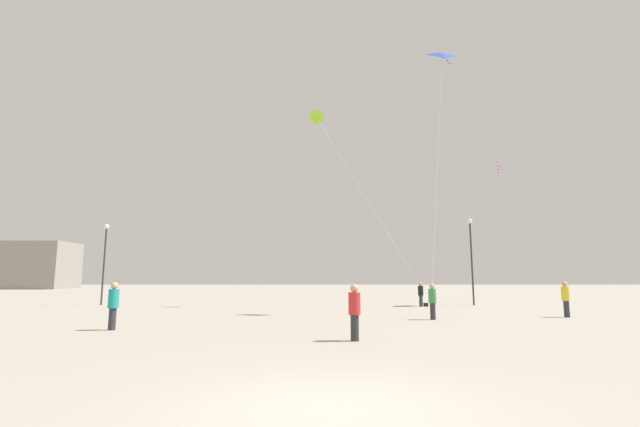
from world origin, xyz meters
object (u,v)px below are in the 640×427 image
Objects in this scene: person_in_red at (355,310)px; kite_cobalt_delta at (442,59)px; person_in_black at (421,293)px; kite_magenta_delta at (497,165)px; building_left_hall at (36,266)px; person_in_yellow at (566,298)px; lamppost_east at (105,251)px; lamppost_west at (471,248)px; kite_lime_diamond at (318,119)px; person_in_teal at (113,304)px; handbag_beside_flyer at (426,305)px; person_in_green at (432,300)px.

kite_cobalt_delta reaches higher than person_in_red.
kite_magenta_delta is at bearing -60.84° from person_in_black.
person_in_yellow is at bearing -44.30° from building_left_hall.
lamppost_east is 26.74m from lamppost_west.
kite_cobalt_delta is at bearing -43.80° from kite_lime_diamond.
person_in_teal is 5.39× the size of handbag_beside_flyer.
person_in_black is at bearing -164.05° from handbag_beside_flyer.
kite_magenta_delta is 0.74× the size of kite_lime_diamond.
lamppost_east is (-22.79, 8.74, -10.57)m from kite_cobalt_delta.
person_in_yellow is at bearing -127.77° from person_in_black.
kite_cobalt_delta is 13.74m from lamppost_west.
kite_magenta_delta is at bearing -16.81° from lamppost_west.
person_in_black is 0.12× the size of building_left_hall.
person_in_green is 0.13× the size of kite_lime_diamond.
person_in_red is (-4.19, -7.03, 0.02)m from person_in_green.
person_in_red is 92.52m from building_left_hall.
person_in_red is 21.17m from kite_lime_diamond.
person_in_red reaches higher than person_in_green.
person_in_green is 5.12× the size of handbag_beside_flyer.
person_in_red is at bearing -48.60° from lamppost_east.
lamppost_west reaches higher than lamppost_east.
lamppost_east is at bearing -39.44° from person_in_green.
lamppost_east is (-28.76, 1.26, -6.28)m from kite_magenta_delta.
handbag_beside_flyer is (-3.74, -1.33, -3.92)m from lamppost_west.
kite_cobalt_delta is at bearing 119.17° from person_in_red.
building_left_hall reaches higher than person_in_red.
person_in_green is 0.28× the size of lamppost_east.
kite_lime_diamond is at bearing -6.79° from lamppost_east.
building_left_hall reaches higher than handbag_beside_flyer.
person_in_red is 0.29× the size of lamppost_east.
person_in_yellow is 19.49m from kite_lime_diamond.
person_in_black is at bearing -172.41° from kite_magenta_delta.
person_in_red is at bearing 18.73° from person_in_teal.
handbag_beside_flyer is at bearing 88.28° from kite_cobalt_delta.
kite_cobalt_delta is at bearing -157.17° from person_in_black.
lamppost_east is at bearing 56.27° from person_in_yellow.
person_in_teal is 85.12m from building_left_hall.
person_in_green is 10.19m from handbag_beside_flyer.
kite_magenta_delta reaches higher than person_in_red.
lamppost_east is (-16.70, 18.94, 2.93)m from person_in_red.
kite_cobalt_delta is at bearing -20.99° from lamppost_east.
lamppost_west is (65.97, -55.32, -0.45)m from building_left_hall.
person_in_yellow reaches higher than person_in_black.
person_in_teal reaches higher than person_in_black.
kite_lime_diamond is (-12.14, 8.83, 12.43)m from person_in_yellow.
kite_cobalt_delta reaches higher than kite_magenta_delta.
lamppost_east reaches higher than person_in_yellow.
lamppost_west is (4.09, 1.43, 3.15)m from person_in_black.
kite_lime_diamond reaches higher than lamppost_west.
handbag_beside_flyer is (22.99, -1.98, -3.73)m from lamppost_east.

